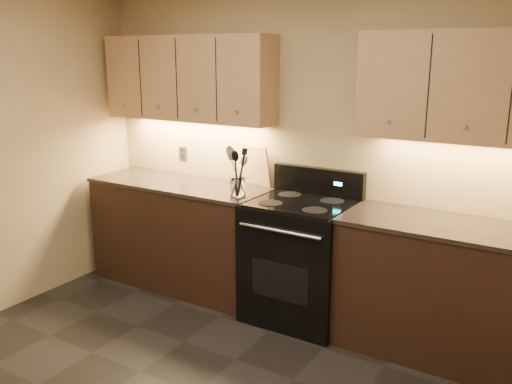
# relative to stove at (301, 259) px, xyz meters

# --- Properties ---
(wall_back) EXTENTS (4.00, 0.04, 2.60)m
(wall_back) POSITION_rel_stove_xyz_m (-0.08, 0.32, 0.82)
(wall_back) COLOR tan
(wall_back) RESTS_ON ground
(counter_left) EXTENTS (1.62, 0.62, 0.93)m
(counter_left) POSITION_rel_stove_xyz_m (-1.18, 0.02, -0.01)
(counter_left) COLOR black
(counter_left) RESTS_ON ground
(counter_right) EXTENTS (1.46, 0.62, 0.93)m
(counter_right) POSITION_rel_stove_xyz_m (1.10, 0.02, -0.01)
(counter_right) COLOR black
(counter_right) RESTS_ON ground
(stove) EXTENTS (0.76, 0.68, 1.14)m
(stove) POSITION_rel_stove_xyz_m (0.00, 0.00, 0.00)
(stove) COLOR black
(stove) RESTS_ON ground
(upper_cab_left) EXTENTS (1.60, 0.30, 0.70)m
(upper_cab_left) POSITION_rel_stove_xyz_m (-1.18, 0.17, 1.32)
(upper_cab_left) COLOR tan
(upper_cab_left) RESTS_ON wall_back
(upper_cab_right) EXTENTS (1.44, 0.30, 0.70)m
(upper_cab_right) POSITION_rel_stove_xyz_m (1.10, 0.17, 1.32)
(upper_cab_right) COLOR tan
(upper_cab_right) RESTS_ON wall_back
(outlet_plate) EXTENTS (0.08, 0.01, 0.12)m
(outlet_plate) POSITION_rel_stove_xyz_m (-1.38, 0.31, 0.64)
(outlet_plate) COLOR #B2B5BA
(outlet_plate) RESTS_ON wall_back
(utensil_crock) EXTENTS (0.14, 0.14, 0.15)m
(utensil_crock) POSITION_rel_stove_xyz_m (-0.50, -0.11, 0.52)
(utensil_crock) COLOR white
(utensil_crock) RESTS_ON counter_left
(cutting_board) EXTENTS (0.28, 0.15, 0.34)m
(cutting_board) POSITION_rel_stove_xyz_m (-0.56, 0.28, 0.62)
(cutting_board) COLOR tan
(cutting_board) RESTS_ON counter_left
(wooden_spoon) EXTENTS (0.13, 0.13, 0.31)m
(wooden_spoon) POSITION_rel_stove_xyz_m (-0.54, -0.11, 0.62)
(wooden_spoon) COLOR tan
(wooden_spoon) RESTS_ON utensil_crock
(black_spoon) EXTENTS (0.09, 0.12, 0.35)m
(black_spoon) POSITION_rel_stove_xyz_m (-0.51, -0.10, 0.64)
(black_spoon) COLOR black
(black_spoon) RESTS_ON utensil_crock
(black_turner) EXTENTS (0.10, 0.18, 0.39)m
(black_turner) POSITION_rel_stove_xyz_m (-0.49, -0.13, 0.65)
(black_turner) COLOR black
(black_turner) RESTS_ON utensil_crock
(steel_spatula) EXTENTS (0.18, 0.16, 0.37)m
(steel_spatula) POSITION_rel_stove_xyz_m (-0.46, -0.09, 0.64)
(steel_spatula) COLOR silver
(steel_spatula) RESTS_ON utensil_crock
(steel_skimmer) EXTENTS (0.23, 0.14, 0.38)m
(steel_skimmer) POSITION_rel_stove_xyz_m (-0.47, -0.12, 0.65)
(steel_skimmer) COLOR silver
(steel_skimmer) RESTS_ON utensil_crock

